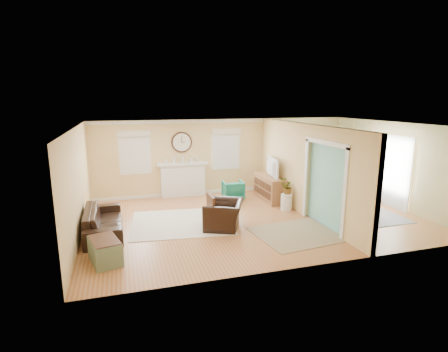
{
  "coord_description": "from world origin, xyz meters",
  "views": [
    {
      "loc": [
        -3.45,
        -8.66,
        3.24
      ],
      "look_at": [
        -0.8,
        0.3,
        1.2
      ],
      "focal_mm": 28.0,
      "sensor_mm": 36.0,
      "label": 1
    }
  ],
  "objects": [
    {
      "name": "floor",
      "position": [
        0.0,
        0.0,
        0.0
      ],
      "size": [
        9.0,
        9.0,
        0.0
      ],
      "primitive_type": "plane",
      "color": "#A45C2D",
      "rests_on": "ground"
    },
    {
      "name": "wall_back",
      "position": [
        0.0,
        3.0,
        1.3
      ],
      "size": [
        9.0,
        0.02,
        2.6
      ],
      "primitive_type": "cube",
      "color": "#D7B874",
      "rests_on": "ground"
    },
    {
      "name": "wall_front",
      "position": [
        0.0,
        -3.0,
        1.3
      ],
      "size": [
        9.0,
        0.02,
        2.6
      ],
      "primitive_type": "cube",
      "color": "#D7B874",
      "rests_on": "ground"
    },
    {
      "name": "wall_left",
      "position": [
        -4.5,
        0.0,
        1.3
      ],
      "size": [
        0.02,
        6.0,
        2.6
      ],
      "primitive_type": "cube",
      "color": "#D7B874",
      "rests_on": "ground"
    },
    {
      "name": "wall_right",
      "position": [
        4.5,
        0.0,
        1.3
      ],
      "size": [
        0.02,
        6.0,
        2.6
      ],
      "primitive_type": "cube",
      "color": "#D7B874",
      "rests_on": "ground"
    },
    {
      "name": "ceiling",
      "position": [
        0.0,
        0.0,
        2.6
      ],
      "size": [
        9.0,
        6.0,
        0.02
      ],
      "primitive_type": "cube",
      "color": "white",
      "rests_on": "wall_back"
    },
    {
      "name": "partition",
      "position": [
        1.51,
        0.28,
        1.36
      ],
      "size": [
        0.17,
        6.0,
        2.6
      ],
      "color": "#D7B874",
      "rests_on": "ground"
    },
    {
      "name": "fireplace",
      "position": [
        -1.5,
        2.88,
        0.6
      ],
      "size": [
        1.7,
        0.3,
        1.17
      ],
      "color": "white",
      "rests_on": "ground"
    },
    {
      "name": "wall_clock",
      "position": [
        -1.5,
        2.97,
        1.85
      ],
      "size": [
        0.7,
        0.07,
        0.7
      ],
      "color": "#442518",
      "rests_on": "wall_back"
    },
    {
      "name": "window_left",
      "position": [
        -3.05,
        2.95,
        1.66
      ],
      "size": [
        1.05,
        0.13,
        1.42
      ],
      "color": "white",
      "rests_on": "wall_back"
    },
    {
      "name": "window_right",
      "position": [
        0.05,
        2.95,
        1.66
      ],
      "size": [
        1.05,
        0.13,
        1.42
      ],
      "color": "white",
      "rests_on": "wall_back"
    },
    {
      "name": "french_doors",
      "position": [
        4.45,
        0.0,
        1.1
      ],
      "size": [
        0.06,
        1.7,
        2.2
      ],
      "color": "white",
      "rests_on": "ground"
    },
    {
      "name": "pendant",
      "position": [
        3.0,
        0.0,
        2.2
      ],
      "size": [
        0.3,
        0.3,
        0.55
      ],
      "color": "gold",
      "rests_on": "ceiling"
    },
    {
      "name": "rug_cream",
      "position": [
        -2.02,
        0.22,
        0.01
      ],
      "size": [
        2.87,
        2.55,
        0.01
      ],
      "primitive_type": "cube",
      "rotation": [
        0.0,
        0.0,
        -0.1
      ],
      "color": "beige",
      "rests_on": "floor"
    },
    {
      "name": "rug_jute",
      "position": [
        0.65,
        -1.39,
        0.01
      ],
      "size": [
        2.31,
        1.97,
        0.01
      ],
      "primitive_type": "cube",
      "rotation": [
        0.0,
        0.0,
        0.11
      ],
      "color": "tan",
      "rests_on": "floor"
    },
    {
      "name": "rug_grey",
      "position": [
        2.79,
        -0.02,
        0.01
      ],
      "size": [
        2.54,
        3.18,
        0.01
      ],
      "primitive_type": "cube",
      "color": "gray",
      "rests_on": "floor"
    },
    {
      "name": "sofa",
      "position": [
        -3.99,
        0.01,
        0.32
      ],
      "size": [
        0.91,
        2.23,
        0.65
      ],
      "primitive_type": "imported",
      "rotation": [
        0.0,
        0.0,
        1.59
      ],
      "color": "black",
      "rests_on": "floor"
    },
    {
      "name": "eames_chair",
      "position": [
        -1.02,
        -0.44,
        0.35
      ],
      "size": [
        1.3,
        1.37,
        0.7
      ],
      "primitive_type": "imported",
      "rotation": [
        0.0,
        0.0,
        -1.99
      ],
      "color": "black",
      "rests_on": "floor"
    },
    {
      "name": "green_chair",
      "position": [
        0.03,
        2.04,
        0.31
      ],
      "size": [
        0.71,
        0.73,
        0.62
      ],
      "primitive_type": "imported",
      "rotation": [
        0.0,
        0.0,
        3.07
      ],
      "color": "#1E8067",
      "rests_on": "floor"
    },
    {
      "name": "trunk",
      "position": [
        -3.9,
        -1.65,
        0.25
      ],
      "size": [
        0.72,
        0.96,
        0.49
      ],
      "color": "gray",
      "rests_on": "floor"
    },
    {
      "name": "credenza",
      "position": [
        1.15,
        1.61,
        0.4
      ],
      "size": [
        0.53,
        1.56,
        0.8
      ],
      "color": "#926B45",
      "rests_on": "floor"
    },
    {
      "name": "tv",
      "position": [
        1.13,
        1.61,
        1.1
      ],
      "size": [
        0.26,
        1.07,
        0.61
      ],
      "primitive_type": "imported",
      "rotation": [
        0.0,
        0.0,
        1.45
      ],
      "color": "black",
      "rests_on": "credenza"
    },
    {
      "name": "garden_stool",
      "position": [
        1.2,
        0.45,
        0.25
      ],
      "size": [
        0.34,
        0.34,
        0.49
      ],
      "primitive_type": "cylinder",
      "color": "white",
      "rests_on": "floor"
    },
    {
      "name": "potted_plant",
      "position": [
        1.2,
        0.45,
        0.72
      ],
      "size": [
        0.42,
        0.36,
        0.45
      ],
      "primitive_type": "imported",
      "rotation": [
        0.0,
        0.0,
        3.1
      ],
      "color": "#337F33",
      "rests_on": "garden_stool"
    },
    {
      "name": "dining_table",
      "position": [
        2.79,
        -0.02,
        0.33
      ],
      "size": [
        1.28,
        2.01,
        0.67
      ],
      "primitive_type": "imported",
      "rotation": [
        0.0,
        0.0,
        1.45
      ],
      "color": "#442518",
      "rests_on": "floor"
    },
    {
      "name": "dining_chair_n",
      "position": [
        2.84,
        1.01,
        0.57
      ],
      "size": [
        0.53,
        0.53,
        0.97
      ],
      "color": "gray",
      "rests_on": "floor"
    },
    {
      "name": "dining_chair_s",
      "position": [
        2.84,
        -1.09,
        0.5
      ],
      "size": [
        0.43,
        0.43,
        0.86
      ],
      "color": "gray",
      "rests_on": "floor"
    },
    {
      "name": "dining_chair_w",
      "position": [
        2.05,
        0.05,
        0.56
      ],
      "size": [
        0.51,
        0.51,
        0.95
      ],
      "color": "white",
      "rests_on": "floor"
    },
    {
      "name": "dining_chair_e",
      "position": [
        3.46,
        -0.01,
        0.51
      ],
      "size": [
        0.48,
        0.48,
        0.87
      ],
      "color": "gray",
      "rests_on": "floor"
    }
  ]
}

